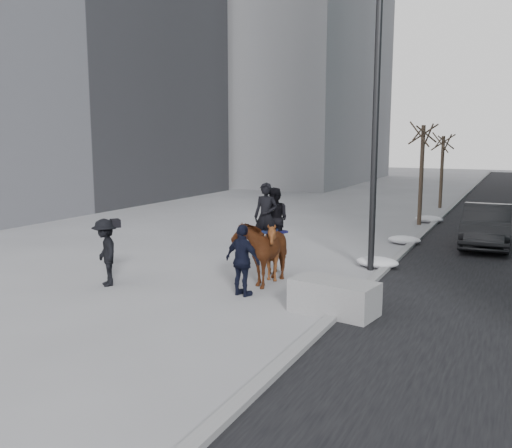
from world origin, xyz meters
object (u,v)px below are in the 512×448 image
at_px(mounted_left, 264,246).
at_px(car_near, 486,226).
at_px(mounted_right, 273,243).
at_px(planter, 334,297).

bearing_deg(mounted_left, car_near, 57.68).
bearing_deg(car_near, mounted_left, -124.14).
distance_m(car_near, mounted_left, 9.33).
bearing_deg(mounted_right, mounted_left, -102.51).
bearing_deg(planter, car_near, 75.58).
relative_size(planter, mounted_left, 0.70).
height_order(car_near, mounted_left, mounted_left).
height_order(mounted_left, mounted_right, mounted_left).
height_order(planter, mounted_right, mounted_right).
relative_size(car_near, mounted_left, 1.70).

